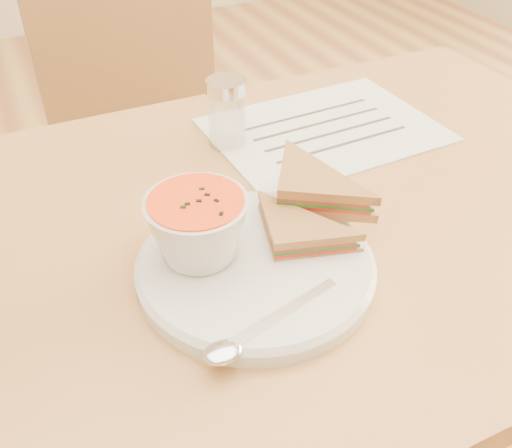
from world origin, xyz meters
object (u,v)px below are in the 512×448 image
chair_far (159,152)px  soup_bowl (198,230)px  condiment_shaker (227,113)px  dining_table (301,380)px  plate (255,267)px

chair_far → soup_bowl: chair_far is taller
chair_far → condiment_shaker: (-0.01, -0.46, 0.32)m
chair_far → condiment_shaker: bearing=89.3°
dining_table → condiment_shaker: bearing=104.6°
dining_table → plate: 0.41m
plate → condiment_shaker: 0.28m
chair_far → soup_bowl: 0.77m
plate → condiment_shaker: condiment_shaker is taller
soup_bowl → condiment_shaker: bearing=60.8°
soup_bowl → condiment_shaker: size_ratio=1.09×
dining_table → chair_far: 0.65m
chair_far → soup_bowl: bearing=78.9°
chair_far → plate: (-0.09, -0.72, 0.27)m
dining_table → soup_bowl: soup_bowl is taller
chair_far → plate: bearing=83.4°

